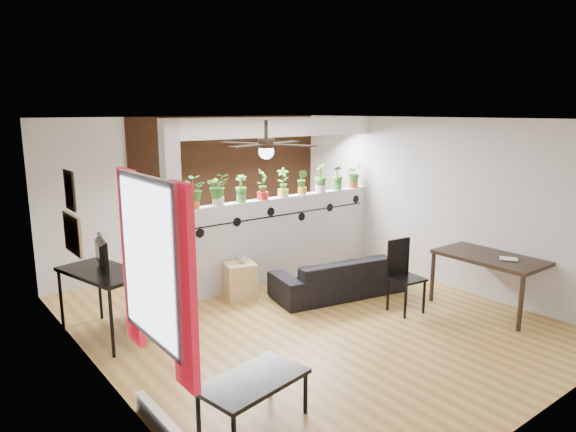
% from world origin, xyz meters
% --- Properties ---
extents(room_shell, '(6.30, 7.10, 2.90)m').
position_xyz_m(room_shell, '(0.00, 0.00, 1.30)').
color(room_shell, olive).
rests_on(room_shell, ground).
extents(partition_wall, '(3.60, 0.18, 1.35)m').
position_xyz_m(partition_wall, '(0.80, 1.50, 0.68)').
color(partition_wall, '#BCBCC1').
rests_on(partition_wall, ground).
extents(ceiling_header, '(3.60, 0.18, 0.30)m').
position_xyz_m(ceiling_header, '(0.80, 1.50, 2.45)').
color(ceiling_header, white).
rests_on(ceiling_header, room_shell).
extents(pier_column, '(0.22, 0.20, 2.60)m').
position_xyz_m(pier_column, '(-1.11, 1.50, 1.30)').
color(pier_column, '#BCBCC1').
rests_on(pier_column, ground).
extents(brick_panel, '(3.90, 0.05, 2.60)m').
position_xyz_m(brick_panel, '(0.80, 2.97, 1.30)').
color(brick_panel, brown).
rests_on(brick_panel, ground).
extents(vine_decal, '(3.31, 0.01, 0.30)m').
position_xyz_m(vine_decal, '(0.80, 1.40, 1.08)').
color(vine_decal, black).
rests_on(vine_decal, partition_wall).
extents(window_assembly, '(0.09, 1.30, 1.55)m').
position_xyz_m(window_assembly, '(-2.56, -1.20, 1.51)').
color(window_assembly, white).
rests_on(window_assembly, room_shell).
extents(baseboard_heater, '(0.08, 1.00, 0.18)m').
position_xyz_m(baseboard_heater, '(-2.54, -1.20, 0.09)').
color(baseboard_heater, silver).
rests_on(baseboard_heater, ground).
extents(corkboard, '(0.03, 0.60, 0.45)m').
position_xyz_m(corkboard, '(-2.58, 0.95, 1.35)').
color(corkboard, '#9C794B').
rests_on(corkboard, room_shell).
extents(framed_art, '(0.03, 0.34, 0.44)m').
position_xyz_m(framed_art, '(-2.58, 0.90, 1.85)').
color(framed_art, '#8C7259').
rests_on(framed_art, room_shell).
extents(ceiling_fan, '(1.19, 1.19, 0.43)m').
position_xyz_m(ceiling_fan, '(-0.80, -0.30, 2.31)').
color(ceiling_fan, black).
rests_on(ceiling_fan, room_shell).
extents(potted_plant_0, '(0.28, 0.29, 0.45)m').
position_xyz_m(potted_plant_0, '(-0.78, 1.50, 1.59)').
color(potted_plant_0, '#C35816').
rests_on(potted_plant_0, partition_wall).
extents(potted_plant_1, '(0.29, 0.26, 0.47)m').
position_xyz_m(potted_plant_1, '(-0.38, 1.50, 1.60)').
color(potted_plant_1, silver).
rests_on(potted_plant_1, partition_wall).
extents(potted_plant_2, '(0.26, 0.26, 0.41)m').
position_xyz_m(potted_plant_2, '(0.01, 1.50, 1.57)').
color(potted_plant_2, '#419134').
rests_on(potted_plant_2, partition_wall).
extents(potted_plant_3, '(0.32, 0.31, 0.48)m').
position_xyz_m(potted_plant_3, '(0.41, 1.50, 1.60)').
color(potted_plant_3, red).
rests_on(potted_plant_3, partition_wall).
extents(potted_plant_4, '(0.31, 0.30, 0.46)m').
position_xyz_m(potted_plant_4, '(0.80, 1.50, 1.60)').
color(potted_plant_4, '#DDBE4E').
rests_on(potted_plant_4, partition_wall).
extents(potted_plant_5, '(0.23, 0.25, 0.40)m').
position_xyz_m(potted_plant_5, '(1.20, 1.50, 1.56)').
color(potted_plant_5, '#C67C17').
rests_on(potted_plant_5, partition_wall).
extents(potted_plant_6, '(0.29, 0.32, 0.48)m').
position_xyz_m(potted_plant_6, '(1.59, 1.50, 1.60)').
color(potted_plant_6, silver).
rests_on(potted_plant_6, partition_wall).
extents(potted_plant_7, '(0.23, 0.19, 0.42)m').
position_xyz_m(potted_plant_7, '(1.98, 1.50, 1.57)').
color(potted_plant_7, green).
rests_on(potted_plant_7, partition_wall).
extents(potted_plant_8, '(0.25, 0.22, 0.43)m').
position_xyz_m(potted_plant_8, '(2.38, 1.50, 1.58)').
color(potted_plant_8, '#BF3E1E').
rests_on(potted_plant_8, partition_wall).
extents(sofa, '(1.99, 1.10, 0.55)m').
position_xyz_m(sofa, '(0.97, 0.38, 0.27)').
color(sofa, black).
rests_on(sofa, ground).
extents(cube_shelf, '(0.51, 0.48, 0.52)m').
position_xyz_m(cube_shelf, '(-0.25, 1.16, 0.26)').
color(cube_shelf, tan).
rests_on(cube_shelf, ground).
extents(cup, '(0.15, 0.15, 0.11)m').
position_xyz_m(cup, '(-0.20, 1.16, 0.57)').
color(cup, gray).
rests_on(cup, cube_shelf).
extents(computer_desk, '(0.87, 1.27, 0.84)m').
position_xyz_m(computer_desk, '(-2.25, 1.04, 0.76)').
color(computer_desk, black).
rests_on(computer_desk, ground).
extents(monitor, '(0.36, 0.12, 0.20)m').
position_xyz_m(monitor, '(-2.25, 1.19, 0.94)').
color(monitor, black).
rests_on(monitor, computer_desk).
extents(office_chair, '(0.50, 0.50, 0.91)m').
position_xyz_m(office_chair, '(-1.66, 1.01, 0.40)').
color(office_chair, black).
rests_on(office_chair, ground).
extents(dining_table, '(0.85, 1.40, 0.76)m').
position_xyz_m(dining_table, '(2.25, -1.30, 0.68)').
color(dining_table, black).
rests_on(dining_table, ground).
extents(book, '(0.26, 0.28, 0.02)m').
position_xyz_m(book, '(2.15, -1.60, 0.77)').
color(book, gray).
rests_on(book, dining_table).
extents(folding_chair, '(0.45, 0.45, 0.99)m').
position_xyz_m(folding_chair, '(1.24, -0.60, 0.59)').
color(folding_chair, black).
rests_on(folding_chair, ground).
extents(coffee_table, '(1.02, 0.68, 0.44)m').
position_xyz_m(coffee_table, '(-1.84, -1.55, 0.39)').
color(coffee_table, black).
rests_on(coffee_table, ground).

